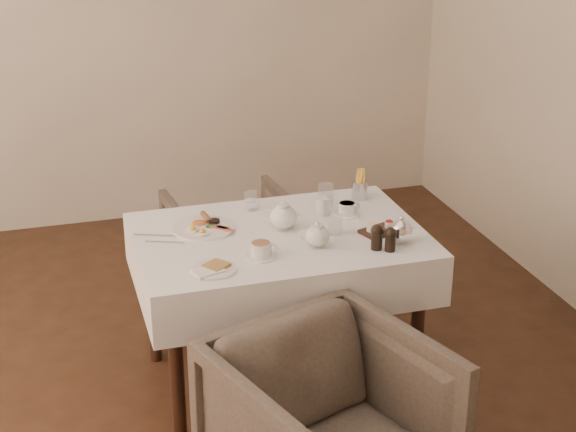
{
  "coord_description": "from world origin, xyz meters",
  "views": [
    {
      "loc": [
        -0.48,
        -3.15,
        2.34
      ],
      "look_at": [
        0.55,
        0.33,
        0.82
      ],
      "focal_mm": 55.0,
      "sensor_mm": 36.0,
      "label": 1
    }
  ],
  "objects_px": {
    "armchair_near": "(330,430)",
    "breakfast_plate": "(204,227)",
    "teapot_centre": "(283,215)",
    "table": "(279,257)",
    "armchair_far": "(234,249)"
  },
  "relations": [
    {
      "from": "armchair_near",
      "to": "breakfast_plate",
      "type": "distance_m",
      "value": 1.16
    },
    {
      "from": "teapot_centre",
      "to": "table",
      "type": "bearing_deg",
      "value": -101.37
    },
    {
      "from": "table",
      "to": "armchair_near",
      "type": "xyz_separation_m",
      "value": [
        -0.07,
        -0.9,
        -0.29
      ]
    },
    {
      "from": "armchair_far",
      "to": "teapot_centre",
      "type": "distance_m",
      "value": 0.96
    },
    {
      "from": "table",
      "to": "armchair_near",
      "type": "bearing_deg",
      "value": -94.16
    },
    {
      "from": "armchair_near",
      "to": "breakfast_plate",
      "type": "xyz_separation_m",
      "value": [
        -0.24,
        1.05,
        0.41
      ]
    },
    {
      "from": "armchair_near",
      "to": "teapot_centre",
      "type": "xyz_separation_m",
      "value": [
        0.1,
        0.95,
        0.47
      ]
    },
    {
      "from": "armchair_near",
      "to": "armchair_far",
      "type": "bearing_deg",
      "value": 69.65
    },
    {
      "from": "armchair_far",
      "to": "teapot_centre",
      "type": "xyz_separation_m",
      "value": [
        0.05,
        -0.8,
        0.52
      ]
    },
    {
      "from": "teapot_centre",
      "to": "armchair_near",
      "type": "bearing_deg",
      "value": -74.12
    },
    {
      "from": "armchair_near",
      "to": "breakfast_plate",
      "type": "height_order",
      "value": "breakfast_plate"
    },
    {
      "from": "table",
      "to": "breakfast_plate",
      "type": "height_order",
      "value": "breakfast_plate"
    },
    {
      "from": "breakfast_plate",
      "to": "teapot_centre",
      "type": "xyz_separation_m",
      "value": [
        0.34,
        -0.1,
        0.06
      ]
    },
    {
      "from": "armchair_near",
      "to": "teapot_centre",
      "type": "height_order",
      "value": "teapot_centre"
    },
    {
      "from": "armchair_far",
      "to": "armchair_near",
      "type": "bearing_deg",
      "value": 82.77
    }
  ]
}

